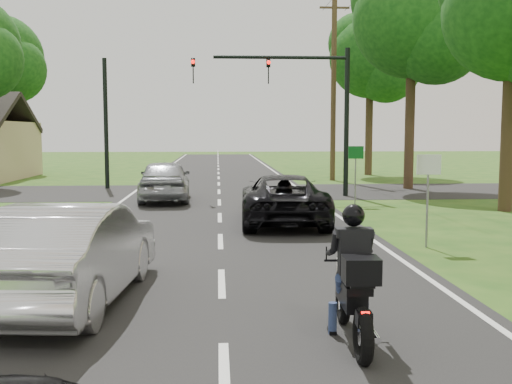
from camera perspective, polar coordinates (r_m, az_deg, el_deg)
ground at (r=10.55m, az=-3.29°, el=-8.71°), size 140.00×140.00×0.00m
road at (r=20.39m, az=-3.50°, el=-1.67°), size 8.00×100.00×0.01m
cross_road at (r=26.35m, az=-3.54°, el=0.01°), size 60.00×7.00×0.01m
motorcycle_rider at (r=7.59m, az=9.29°, el=-9.10°), size 0.58×2.06×1.77m
dark_suv at (r=17.19m, az=2.61°, el=-0.64°), size 2.58×5.20×1.42m
silver_sedan at (r=9.66m, az=-17.11°, el=-5.52°), size 2.07×4.84×1.55m
silver_suv at (r=23.06m, az=-8.67°, el=1.14°), size 2.07×4.73×1.59m
traffic_signal at (r=24.50m, az=4.34°, el=9.25°), size 6.38×0.44×6.00m
signal_pole_far at (r=28.68m, az=-14.10°, el=6.31°), size 0.20×0.20×6.00m
utility_pole_far at (r=32.91m, az=7.40°, el=9.97°), size 1.60×0.28×10.00m
sign_white at (r=14.07m, az=16.10°, el=1.30°), size 0.55×0.07×2.12m
sign_green at (r=21.79m, az=9.48°, el=2.95°), size 0.55×0.07×2.12m
tree_row_d at (r=28.89m, az=15.40°, el=15.11°), size 5.76×5.58×10.45m
tree_row_e at (r=37.47m, az=11.33°, el=12.07°), size 5.28×5.12×9.61m
tree_left_far at (r=42.48m, az=-22.87°, el=11.39°), size 5.76×5.58×10.14m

